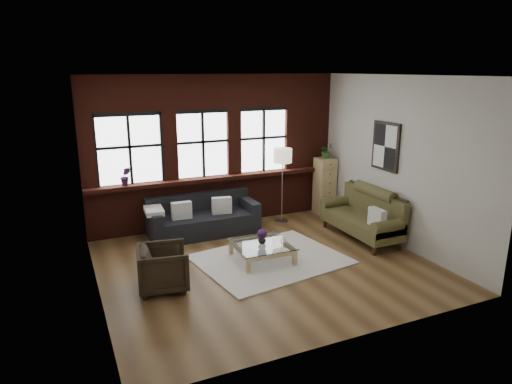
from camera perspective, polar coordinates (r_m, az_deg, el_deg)
name	(u,v)px	position (r m, az deg, el deg)	size (l,w,h in m)	color
floor	(265,264)	(8.07, 1.10, -9.01)	(5.50, 5.50, 0.00)	brown
ceiling	(266,76)	(7.36, 1.23, 14.35)	(5.50, 5.50, 0.00)	white
wall_back	(216,151)	(9.83, -5.07, 5.13)	(5.50, 5.50, 0.00)	beige
wall_front	(356,219)	(5.48, 12.37, -3.34)	(5.50, 5.50, 0.00)	beige
wall_left	(90,193)	(6.88, -20.03, -0.12)	(5.00, 5.00, 0.00)	beige
wall_right	(397,162)	(9.05, 17.16, 3.64)	(5.00, 5.00, 0.00)	beige
brick_backwall	(217,151)	(9.77, -4.96, 5.07)	(5.50, 0.12, 3.20)	#4A1A11
sill_ledge	(219,178)	(9.80, -4.71, 1.77)	(5.50, 0.30, 0.08)	#4A1A11
window_left	(130,150)	(9.34, -15.52, 5.03)	(1.38, 0.10, 1.50)	black
window_mid	(203,145)	(9.67, -6.68, 5.82)	(1.38, 0.10, 1.50)	black
window_right	(263,141)	(10.16, 0.90, 6.38)	(1.38, 0.10, 1.50)	black
wall_poster	(386,146)	(9.21, 15.92, 5.51)	(0.05, 0.74, 0.94)	black
shag_rug	(270,259)	(8.23, 1.81, -8.41)	(2.47, 1.94, 0.03)	silver
dark_sofa	(203,215)	(9.41, -6.61, -2.90)	(2.22, 0.90, 0.80)	black
pillow_a	(182,210)	(9.14, -9.29, -2.30)	(0.40, 0.14, 0.34)	silver
pillow_b	(222,205)	(9.38, -4.31, -1.69)	(0.40, 0.14, 0.34)	silver
vintage_settee	(361,214)	(9.33, 13.00, -2.65)	(0.85, 1.92, 1.02)	#4C4623
pillow_settee	(377,218)	(8.81, 14.89, -3.11)	(0.14, 0.38, 0.34)	silver
armchair	(163,268)	(7.24, -11.54, -9.29)	(0.74, 0.76, 0.69)	black
coffee_table	(262,252)	(8.16, 0.76, -7.53)	(0.98, 0.98, 0.33)	tan
vase	(262,240)	(8.07, 0.76, -5.97)	(0.14, 0.14, 0.15)	#B2B2B2
flowers	(262,234)	(8.03, 0.77, -5.25)	(0.17, 0.17, 0.17)	#411A4D
drawer_chest	(325,186)	(10.74, 8.56, 0.74)	(0.41, 0.41, 1.32)	tan
potted_plant_top	(326,151)	(10.56, 8.74, 5.13)	(0.31, 0.27, 0.35)	#2D5923
floor_lamp	(282,182)	(9.99, 3.29, 1.21)	(0.40, 0.40, 1.80)	#A5A5A8
sill_plant	(126,176)	(9.28, -16.00, 1.90)	(0.21, 0.17, 0.37)	#411A4D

